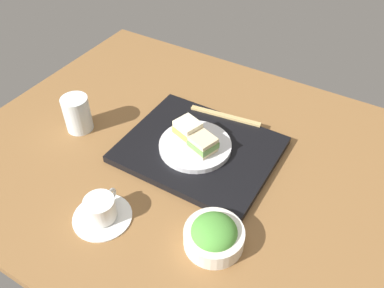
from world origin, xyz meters
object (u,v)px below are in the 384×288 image
at_px(chopsticks_pair, 225,116).
at_px(drinking_glass, 77,114).
at_px(sandwich_far, 188,130).
at_px(salad_bowl, 214,235).
at_px(sandwich_near, 203,144).
at_px(sandwich_plate, 195,146).
at_px(coffee_cup, 101,210).

relative_size(chopsticks_pair, drinking_glass, 2.03).
xyz_separation_m(sandwich_far, salad_bowl, (-0.21, 0.24, -0.03)).
xyz_separation_m(sandwich_near, drinking_glass, (0.38, 0.07, -0.00)).
relative_size(salad_bowl, chopsticks_pair, 0.62).
relative_size(sandwich_plate, drinking_glass, 1.85).
distance_m(sandwich_far, chopsticks_pair, 0.16).
bearing_deg(sandwich_near, chopsticks_pair, -83.39).
bearing_deg(sandwich_plate, sandwich_near, 161.04).
distance_m(sandwich_near, chopsticks_pair, 0.18).
xyz_separation_m(sandwich_plate, chopsticks_pair, (-0.01, -0.16, -0.00)).
relative_size(sandwich_plate, salad_bowl, 1.47).
bearing_deg(coffee_cup, salad_bowl, -164.48).
bearing_deg(sandwich_near, salad_bowl, 124.95).
relative_size(chopsticks_pair, coffee_cup, 1.55).
bearing_deg(salad_bowl, drinking_glass, -15.49).
bearing_deg(salad_bowl, sandwich_far, -48.42).
bearing_deg(coffee_cup, chopsticks_pair, -100.77).
bearing_deg(sandwich_plate, chopsticks_pair, -93.39).
bearing_deg(chopsticks_pair, coffee_cup, 79.23).
distance_m(sandwich_plate, salad_bowl, 0.29).
distance_m(sandwich_plate, sandwich_near, 0.04).
height_order(salad_bowl, coffee_cup, salad_bowl).
bearing_deg(drinking_glass, salad_bowl, 164.51).
distance_m(chopsticks_pair, drinking_glass, 0.44).
bearing_deg(chopsticks_pair, salad_bowl, 113.83).
xyz_separation_m(sandwich_near, sandwich_far, (0.06, -0.02, 0.01)).
height_order(sandwich_far, drinking_glass, drinking_glass).
distance_m(salad_bowl, chopsticks_pair, 0.43).
relative_size(sandwich_plate, sandwich_near, 2.46).
relative_size(sandwich_near, sandwich_far, 1.04).
relative_size(sandwich_plate, chopsticks_pair, 0.91).
height_order(sandwich_far, chopsticks_pair, sandwich_far).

